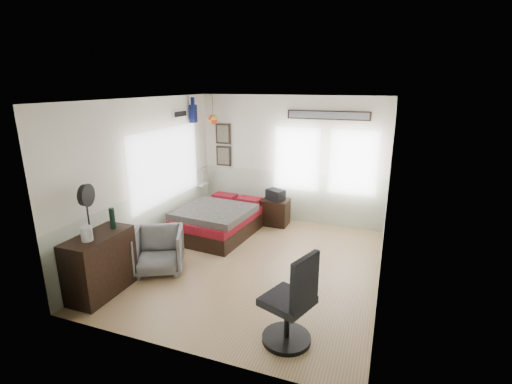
# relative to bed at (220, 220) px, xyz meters

# --- Properties ---
(ground_plane) EXTENTS (4.00, 4.50, 0.01)m
(ground_plane) POSITION_rel_bed_xyz_m (1.11, -1.03, -0.29)
(ground_plane) COLOR #A37950
(room_shell) EXTENTS (4.02, 4.52, 2.71)m
(room_shell) POSITION_rel_bed_xyz_m (1.04, -0.84, 1.33)
(room_shell) COLOR beige
(room_shell) RESTS_ON ground_plane
(wall_decor) EXTENTS (3.55, 1.32, 1.44)m
(wall_decor) POSITION_rel_bed_xyz_m (0.01, 0.93, 1.82)
(wall_decor) COLOR black
(wall_decor) RESTS_ON room_shell
(bed) EXTENTS (1.45, 1.94, 0.59)m
(bed) POSITION_rel_bed_xyz_m (0.00, 0.00, 0.00)
(bed) COLOR black
(bed) RESTS_ON ground_plane
(dresser) EXTENTS (0.48, 1.00, 0.90)m
(dresser) POSITION_rel_bed_xyz_m (-0.63, -2.59, 0.17)
(dresser) COLOR black
(dresser) RESTS_ON ground_plane
(armchair) EXTENTS (1.01, 1.02, 0.70)m
(armchair) POSITION_rel_bed_xyz_m (-0.25, -1.73, 0.06)
(armchair) COLOR gray
(armchair) RESTS_ON ground_plane
(nightstand) EXTENTS (0.56, 0.45, 0.56)m
(nightstand) POSITION_rel_bed_xyz_m (0.90, 0.87, -0.01)
(nightstand) COLOR black
(nightstand) RESTS_ON ground_plane
(task_chair) EXTENTS (0.66, 0.66, 1.16)m
(task_chair) POSITION_rel_bed_xyz_m (2.22, -2.71, 0.19)
(task_chair) COLOR black
(task_chair) RESTS_ON ground_plane
(kettle) EXTENTS (0.17, 0.15, 0.20)m
(kettle) POSITION_rel_bed_xyz_m (-0.60, -2.78, 0.72)
(kettle) COLOR silver
(kettle) RESTS_ON dresser
(bottle) EXTENTS (0.08, 0.08, 0.31)m
(bottle) POSITION_rel_bed_xyz_m (-0.58, -2.30, 0.77)
(bottle) COLOR black
(bottle) RESTS_ON dresser
(stand_fan) EXTENTS (0.14, 0.31, 0.76)m
(stand_fan) POSITION_rel_bed_xyz_m (-0.63, -2.67, 1.20)
(stand_fan) COLOR black
(stand_fan) RESTS_ON dresser
(black_bag) EXTENTS (0.44, 0.38, 0.22)m
(black_bag) POSITION_rel_bed_xyz_m (0.90, 0.87, 0.38)
(black_bag) COLOR black
(black_bag) RESTS_ON nightstand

